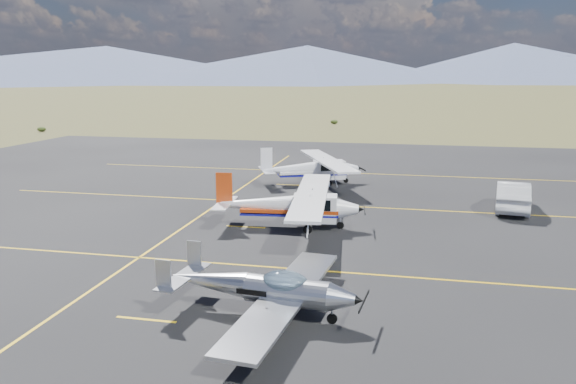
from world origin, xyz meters
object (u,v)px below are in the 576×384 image
at_px(aircraft_cessna, 290,204).
at_px(aircraft_plain, 312,168).
at_px(aircraft_low_wing, 266,289).
at_px(sedan, 513,196).

bearing_deg(aircraft_cessna, aircraft_plain, 88.03).
relative_size(aircraft_low_wing, aircraft_cessna, 0.80).
height_order(aircraft_plain, sedan, aircraft_plain).
relative_size(aircraft_cessna, sedan, 2.17).
bearing_deg(sedan, aircraft_plain, -13.82).
distance_m(aircraft_low_wing, aircraft_cessna, 10.36).
height_order(aircraft_low_wing, aircraft_plain, aircraft_plain).
bearing_deg(aircraft_plain, aircraft_cessna, -109.59).
distance_m(aircraft_low_wing, sedan, 19.20).
bearing_deg(aircraft_low_wing, sedan, 64.15).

